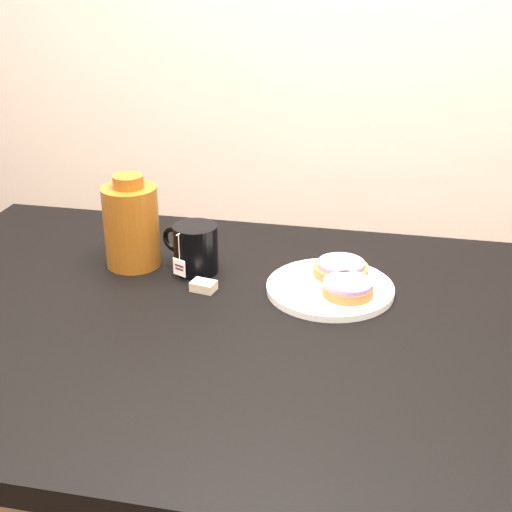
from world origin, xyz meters
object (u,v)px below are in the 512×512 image
at_px(bagel_front, 348,288).
at_px(bagel_package, 131,225).
at_px(table, 251,362).
at_px(teabag_pouch, 204,286).
at_px(mug, 195,248).
at_px(bagel_back, 341,268).
at_px(plate, 330,287).

relative_size(bagel_front, bagel_package, 0.50).
bearing_deg(table, teabag_pouch, 139.06).
relative_size(teabag_pouch, bagel_package, 0.24).
distance_m(bagel_front, mug, 0.31).
bearing_deg(bagel_back, teabag_pouch, -159.00).
distance_m(teabag_pouch, bagel_package, 0.20).
xyz_separation_m(bagel_back, teabag_pouch, (-0.25, -0.09, -0.02)).
height_order(teabag_pouch, bagel_package, bagel_package).
xyz_separation_m(mug, bagel_package, (-0.13, 0.00, 0.04)).
relative_size(bagel_front, teabag_pouch, 2.09).
height_order(bagel_front, mug, mug).
distance_m(table, bagel_front, 0.22).
relative_size(bagel_back, bagel_package, 0.73).
height_order(bagel_back, teabag_pouch, bagel_back).
height_order(bagel_front, bagel_package, bagel_package).
relative_size(table, mug, 10.13).
bearing_deg(table, plate, 48.96).
relative_size(mug, bagel_package, 0.74).
xyz_separation_m(bagel_front, teabag_pouch, (-0.27, -0.01, -0.02)).
xyz_separation_m(table, mug, (-0.15, 0.17, 0.13)).
height_order(bagel_back, bagel_package, bagel_package).
distance_m(plate, teabag_pouch, 0.24).
relative_size(plate, teabag_pouch, 5.28).
height_order(mug, teabag_pouch, mug).
bearing_deg(plate, teabag_pouch, -169.43).
bearing_deg(bagel_package, table, -32.65).
distance_m(plate, bagel_back, 0.06).
relative_size(plate, bagel_package, 1.27).
height_order(table, bagel_front, bagel_front).
bearing_deg(bagel_back, mug, -176.70).
xyz_separation_m(plate, bagel_back, (0.01, 0.05, 0.02)).
bearing_deg(teabag_pouch, bagel_front, 3.02).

